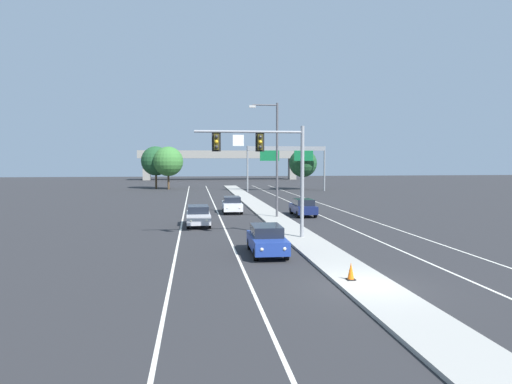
% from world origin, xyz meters
% --- Properties ---
extents(ground_plane, '(260.00, 260.00, 0.00)m').
position_xyz_m(ground_plane, '(0.00, 0.00, 0.00)').
color(ground_plane, '#28282B').
extents(median_island, '(2.40, 110.00, 0.15)m').
position_xyz_m(median_island, '(0.00, 18.00, 0.07)').
color(median_island, '#9E9B93').
rests_on(median_island, ground).
extents(lane_stripe_oncoming_center, '(0.14, 100.00, 0.01)m').
position_xyz_m(lane_stripe_oncoming_center, '(-4.70, 25.00, 0.00)').
color(lane_stripe_oncoming_center, silver).
rests_on(lane_stripe_oncoming_center, ground).
extents(lane_stripe_receding_center, '(0.14, 100.00, 0.01)m').
position_xyz_m(lane_stripe_receding_center, '(4.70, 25.00, 0.00)').
color(lane_stripe_receding_center, silver).
rests_on(lane_stripe_receding_center, ground).
extents(edge_stripe_left, '(0.14, 100.00, 0.01)m').
position_xyz_m(edge_stripe_left, '(-8.00, 25.00, 0.00)').
color(edge_stripe_left, silver).
rests_on(edge_stripe_left, ground).
extents(edge_stripe_right, '(0.14, 100.00, 0.01)m').
position_xyz_m(edge_stripe_right, '(8.00, 25.00, 0.00)').
color(edge_stripe_right, silver).
rests_on(edge_stripe_right, ground).
extents(overhead_signal_mast, '(7.04, 0.44, 7.20)m').
position_xyz_m(overhead_signal_mast, '(-2.26, 11.50, 5.32)').
color(overhead_signal_mast, gray).
rests_on(overhead_signal_mast, median_island).
extents(street_lamp_median, '(2.58, 0.28, 10.00)m').
position_xyz_m(street_lamp_median, '(0.06, 22.36, 5.79)').
color(street_lamp_median, '#4C4C51').
rests_on(street_lamp_median, median_island).
extents(car_oncoming_blue, '(1.87, 4.49, 1.58)m').
position_xyz_m(car_oncoming_blue, '(-3.05, 7.06, 0.82)').
color(car_oncoming_blue, navy).
rests_on(car_oncoming_blue, ground).
extents(car_oncoming_silver, '(1.87, 4.49, 1.58)m').
position_xyz_m(car_oncoming_silver, '(-6.68, 18.54, 0.82)').
color(car_oncoming_silver, '#B7B7BC').
rests_on(car_oncoming_silver, ground).
extents(car_oncoming_white, '(1.88, 4.49, 1.58)m').
position_xyz_m(car_oncoming_white, '(-3.31, 27.22, 0.82)').
color(car_oncoming_white, silver).
rests_on(car_oncoming_white, ground).
extents(car_receding_navy, '(1.86, 4.49, 1.58)m').
position_xyz_m(car_receding_navy, '(3.01, 23.81, 0.82)').
color(car_receding_navy, '#141E4C').
rests_on(car_receding_navy, ground).
extents(traffic_cone_median_nose, '(0.36, 0.36, 0.74)m').
position_xyz_m(traffic_cone_median_nose, '(-0.49, 0.71, 0.51)').
color(traffic_cone_median_nose, black).
rests_on(traffic_cone_median_nose, median_island).
extents(highway_sign_gantry, '(13.28, 0.42, 7.50)m').
position_xyz_m(highway_sign_gantry, '(8.20, 57.21, 6.16)').
color(highway_sign_gantry, gray).
rests_on(highway_sign_gantry, ground).
extents(overpass_bridge, '(42.40, 6.40, 7.65)m').
position_xyz_m(overpass_bridge, '(0.00, 103.60, 5.78)').
color(overpass_bridge, gray).
rests_on(overpass_bridge, ground).
extents(tree_far_left_c, '(5.31, 5.31, 7.68)m').
position_xyz_m(tree_far_left_c, '(-13.85, 67.27, 5.01)').
color(tree_far_left_c, '#4C3823').
rests_on(tree_far_left_c, ground).
extents(tree_far_left_b, '(5.23, 5.23, 7.56)m').
position_xyz_m(tree_far_left_b, '(-11.51, 64.86, 4.94)').
color(tree_far_left_b, '#4C3823').
rests_on(tree_far_left_b, ground).
extents(tree_far_right_a, '(4.89, 4.89, 7.07)m').
position_xyz_m(tree_far_right_a, '(11.96, 61.20, 4.62)').
color(tree_far_right_a, '#4C3823').
rests_on(tree_far_right_a, ground).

